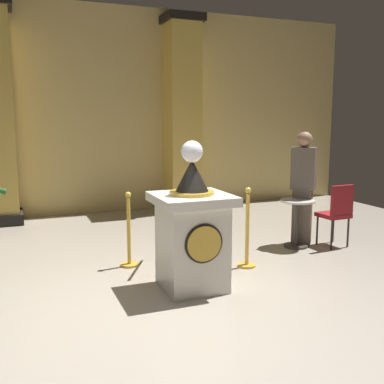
{
  "coord_description": "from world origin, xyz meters",
  "views": [
    {
      "loc": [
        -1.53,
        -4.5,
        1.92
      ],
      "look_at": [
        0.31,
        0.18,
        1.12
      ],
      "focal_mm": 42.82,
      "sensor_mm": 36.0,
      "label": 1
    }
  ],
  "objects_px": {
    "pedestal_clock": "(192,232)",
    "cafe_chair_red": "(337,210)",
    "bystander_guest": "(303,185)",
    "stanchion_far": "(129,240)",
    "cafe_table": "(297,217)",
    "stanchion_near": "(247,239)"
  },
  "relations": [
    {
      "from": "cafe_table",
      "to": "pedestal_clock",
      "type": "bearing_deg",
      "value": -154.08
    },
    {
      "from": "bystander_guest",
      "to": "cafe_table",
      "type": "distance_m",
      "value": 0.51
    },
    {
      "from": "bystander_guest",
      "to": "cafe_chair_red",
      "type": "distance_m",
      "value": 0.63
    },
    {
      "from": "stanchion_near",
      "to": "cafe_chair_red",
      "type": "relative_size",
      "value": 1.1
    },
    {
      "from": "bystander_guest",
      "to": "cafe_table",
      "type": "bearing_deg",
      "value": -145.3
    },
    {
      "from": "pedestal_clock",
      "to": "cafe_chair_red",
      "type": "xyz_separation_m",
      "value": [
        2.66,
        0.8,
        -0.09
      ]
    },
    {
      "from": "bystander_guest",
      "to": "cafe_table",
      "type": "relative_size",
      "value": 2.39
    },
    {
      "from": "stanchion_far",
      "to": "cafe_table",
      "type": "distance_m",
      "value": 2.59
    },
    {
      "from": "cafe_chair_red",
      "to": "pedestal_clock",
      "type": "bearing_deg",
      "value": -163.31
    },
    {
      "from": "cafe_table",
      "to": "stanchion_near",
      "type": "bearing_deg",
      "value": -153.96
    },
    {
      "from": "stanchion_near",
      "to": "bystander_guest",
      "type": "bearing_deg",
      "value": 27.25
    },
    {
      "from": "pedestal_clock",
      "to": "stanchion_near",
      "type": "relative_size",
      "value": 1.6
    },
    {
      "from": "stanchion_far",
      "to": "cafe_chair_red",
      "type": "height_order",
      "value": "stanchion_far"
    },
    {
      "from": "bystander_guest",
      "to": "cafe_chair_red",
      "type": "bearing_deg",
      "value": -41.94
    },
    {
      "from": "pedestal_clock",
      "to": "cafe_chair_red",
      "type": "bearing_deg",
      "value": 16.69
    },
    {
      "from": "cafe_table",
      "to": "bystander_guest",
      "type": "bearing_deg",
      "value": 34.7
    },
    {
      "from": "bystander_guest",
      "to": "pedestal_clock",
      "type": "bearing_deg",
      "value": -153.36
    },
    {
      "from": "bystander_guest",
      "to": "cafe_table",
      "type": "xyz_separation_m",
      "value": [
        -0.17,
        -0.12,
        -0.47
      ]
    },
    {
      "from": "pedestal_clock",
      "to": "bystander_guest",
      "type": "bearing_deg",
      "value": 26.64
    },
    {
      "from": "stanchion_near",
      "to": "cafe_chair_red",
      "type": "distance_m",
      "value": 1.75
    },
    {
      "from": "stanchion_far",
      "to": "cafe_table",
      "type": "height_order",
      "value": "stanchion_far"
    },
    {
      "from": "pedestal_clock",
      "to": "stanchion_far",
      "type": "bearing_deg",
      "value": 114.31
    }
  ]
}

